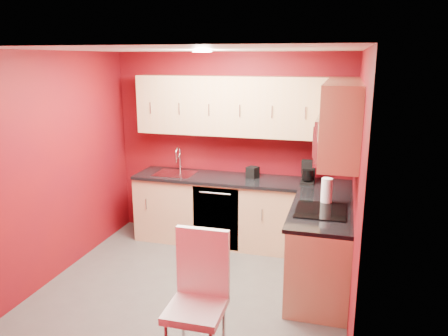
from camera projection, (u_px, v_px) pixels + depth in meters
The scene contains 21 objects.
floor at pixel (196, 284), 4.80m from camera, with size 3.20×3.20×0.00m, color #504E4B.
ceiling at pixel (192, 49), 4.19m from camera, with size 3.20×3.20×0.00m, color white.
wall_back at pixel (231, 147), 5.89m from camera, with size 3.20×3.20×0.00m, color maroon.
wall_front at pixel (125, 228), 3.09m from camera, with size 3.20×3.20×0.00m, color maroon.
wall_left at pixel (60, 165), 4.91m from camera, with size 3.00×3.00×0.00m, color maroon.
wall_right at pixel (356, 187), 4.08m from camera, with size 3.00×3.00×0.00m, color maroon.
base_cabinets_back at pixel (240, 213), 5.76m from camera, with size 2.80×0.60×0.87m, color tan.
base_cabinets_right at pixel (321, 252), 4.59m from camera, with size 0.60×1.30×0.87m, color tan.
countertop_back at pixel (240, 180), 5.64m from camera, with size 2.80×0.63×0.04m, color black.
countertop_right at pixel (321, 212), 4.47m from camera, with size 0.63×1.27×0.04m, color black.
upper_cabinets_back at pixel (243, 106), 5.54m from camera, with size 2.80×0.35×0.75m, color tan.
upper_cabinets_right at pixel (342, 113), 4.38m from camera, with size 0.35×1.55×0.75m.
microwave at pixel (337, 139), 4.22m from camera, with size 0.42×0.76×0.42m.
cooktop at pixel (321, 211), 4.43m from camera, with size 0.50×0.55×0.01m, color black.
sink at pixel (176, 171), 5.87m from camera, with size 0.52×0.42×0.35m.
dishwasher_front at pixel (216, 218), 5.56m from camera, with size 0.60×0.02×0.82m, color black.
downlight at pixel (202, 51), 4.47m from camera, with size 0.20×0.20×0.01m, color white.
coffee_maker at pixel (308, 172), 5.39m from camera, with size 0.17×0.22×0.28m, color black, non-canonical shape.
napkin_holder at pixel (253, 172), 5.65m from camera, with size 0.13×0.13×0.14m, color black, non-canonical shape.
paper_towel at pixel (327, 191), 4.64m from camera, with size 0.16×0.16×0.27m, color white, non-canonical shape.
dining_chair at pixel (196, 303), 3.44m from camera, with size 0.44×0.46×1.10m, color white, non-canonical shape.
Camera 1 is at (1.46, -4.10, 2.42)m, focal length 35.00 mm.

